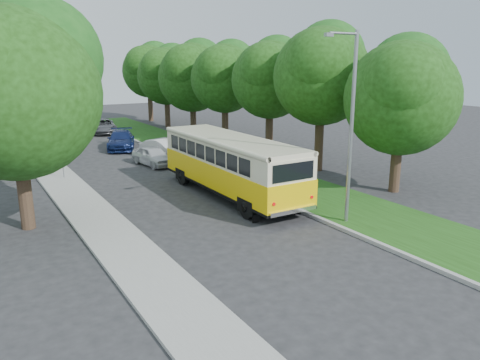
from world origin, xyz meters
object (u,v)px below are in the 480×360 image
lamppost_near (350,123)px  lamppost_far (42,105)px  car_white (165,149)px  vintage_bus (231,167)px  car_silver (153,156)px  car_grey (103,126)px  car_blue (121,140)px

lamppost_near → lamppost_far: (-8.91, 18.50, -0.25)m
lamppost_far → car_white: bearing=-10.8°
lamppost_near → vintage_bus: 7.14m
car_silver → lamppost_far: bearing=144.8°
car_white → car_grey: car_white is taller
vintage_bus → car_grey: 25.36m
lamppost_near → car_white: bearing=94.1°
lamppost_near → car_silver: lamppost_near is taller
car_grey → car_white: bearing=-77.7°
lamppost_near → vintage_bus: size_ratio=0.75×
lamppost_near → car_blue: 22.94m
lamppost_near → car_blue: size_ratio=1.61×
car_grey → car_blue: bearing=-86.2°
car_blue → car_white: bearing=-54.8°
car_blue → vintage_bus: bearing=-68.0°
vintage_bus → car_white: vintage_bus is taller
car_white → lamppost_near: bearing=-103.6°
lamppost_far → car_silver: 7.71m
lamppost_far → car_grey: bearing=61.0°
vintage_bus → car_grey: bearing=89.3°
car_silver → car_white: (1.55, 1.62, 0.06)m
vintage_bus → car_blue: 16.27m
lamppost_near → lamppost_far: lamppost_near is taller
lamppost_near → car_white: size_ratio=1.87×
vintage_bus → car_silver: (-0.73, 9.17, -0.93)m
lamppost_far → car_white: (7.70, -1.47, -3.41)m
car_silver → vintage_bus: bearing=-94.0°
lamppost_near → vintage_bus: lamppost_near is taller
car_white → car_blue: 5.65m
car_silver → car_white: bearing=37.7°
lamppost_near → car_white: 17.47m
car_white → car_grey: bearing=74.0°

